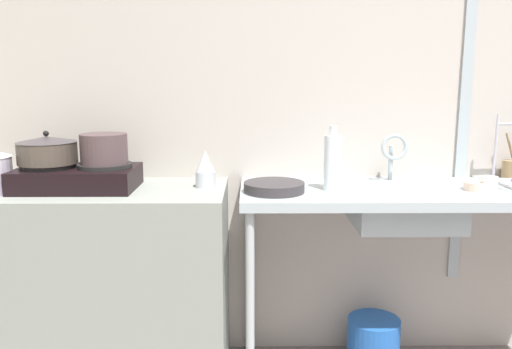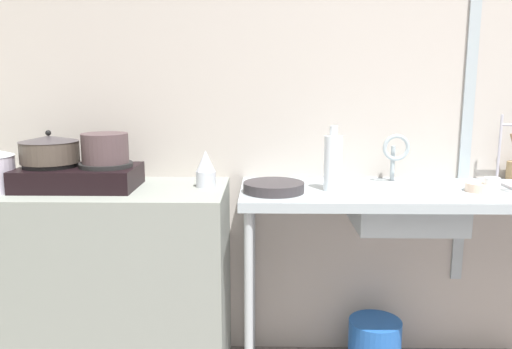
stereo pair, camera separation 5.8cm
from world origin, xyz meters
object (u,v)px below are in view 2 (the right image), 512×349
at_px(pot_on_right_burner, 105,148).
at_px(bucket_on_floor, 374,344).
at_px(pot_on_left_burner, 49,149).
at_px(frying_pan, 274,187).
at_px(faucet, 396,151).
at_px(stove, 79,176).
at_px(sink_basin, 405,208).
at_px(small_bowl_on_drainboard, 480,187).
at_px(bottle_by_sink, 333,162).
at_px(cup_by_rack, 492,185).
at_px(percolator, 206,169).

height_order(pot_on_right_burner, bucket_on_floor, pot_on_right_burner).
distance_m(pot_on_left_burner, bucket_on_floor, 1.71).
height_order(pot_on_left_burner, frying_pan, pot_on_left_burner).
height_order(pot_on_left_burner, faucet, pot_on_left_burner).
height_order(stove, frying_pan, stove).
distance_m(stove, bucket_on_floor, 1.55).
xyz_separation_m(sink_basin, small_bowl_on_drainboard, (0.30, -0.03, 0.10)).
xyz_separation_m(pot_on_right_burner, small_bowl_on_drainboard, (1.58, -0.04, -0.16)).
xyz_separation_m(stove, small_bowl_on_drainboard, (1.70, -0.04, -0.03)).
height_order(frying_pan, bucket_on_floor, frying_pan).
xyz_separation_m(bottle_by_sink, bucket_on_floor, (0.23, 0.12, -0.88)).
bearing_deg(bucket_on_floor, small_bowl_on_drainboard, -17.78).
height_order(small_bowl_on_drainboard, bucket_on_floor, small_bowl_on_drainboard).
height_order(pot_on_left_burner, cup_by_rack, pot_on_left_burner).
distance_m(pot_on_right_burner, cup_by_rack, 1.62).
bearing_deg(stove, percolator, 3.75).
height_order(faucet, frying_pan, faucet).
bearing_deg(faucet, frying_pan, -158.56).
bearing_deg(cup_by_rack, percolator, 175.05).
bearing_deg(bottle_by_sink, bucket_on_floor, 26.22).
xyz_separation_m(frying_pan, cup_by_rack, (0.90, -0.00, 0.01)).
height_order(pot_on_left_burner, small_bowl_on_drainboard, pot_on_left_burner).
bearing_deg(pot_on_right_burner, pot_on_left_burner, -180.00).
relative_size(pot_on_left_burner, bottle_by_sink, 0.91).
bearing_deg(cup_by_rack, frying_pan, 179.80).
relative_size(frying_pan, bottle_by_sink, 0.93).
relative_size(cup_by_rack, small_bowl_on_drainboard, 0.56).
bearing_deg(frying_pan, sink_basin, 5.30).
relative_size(pot_on_right_burner, cup_by_rack, 3.02).
bearing_deg(stove, cup_by_rack, -2.23).
distance_m(sink_basin, bottle_by_sink, 0.37).
relative_size(pot_on_right_burner, frying_pan, 0.77).
bearing_deg(frying_pan, pot_on_right_burner, 174.85).
bearing_deg(faucet, pot_on_right_burner, -173.17).
height_order(percolator, bucket_on_floor, percolator).
relative_size(pot_on_right_burner, percolator, 1.22).
xyz_separation_m(pot_on_right_burner, percolator, (0.42, 0.04, -0.10)).
height_order(faucet, small_bowl_on_drainboard, faucet).
xyz_separation_m(pot_on_right_burner, bucket_on_floor, (1.20, 0.08, -0.94)).
distance_m(faucet, cup_by_rack, 0.42).
xyz_separation_m(stove, faucet, (1.39, 0.15, 0.09)).
distance_m(pot_on_left_burner, percolator, 0.67).
xyz_separation_m(stove, cup_by_rack, (1.73, -0.07, -0.02)).
bearing_deg(small_bowl_on_drainboard, cup_by_rack, -39.28).
bearing_deg(frying_pan, bottle_by_sink, 7.81).
xyz_separation_m(percolator, faucet, (0.84, 0.12, 0.07)).
bearing_deg(faucet, pot_on_left_burner, -174.24).
bearing_deg(cup_by_rack, bottle_by_sink, 176.75).
bearing_deg(pot_on_left_burner, bucket_on_floor, 3.36).
bearing_deg(sink_basin, bucket_on_floor, 130.51).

